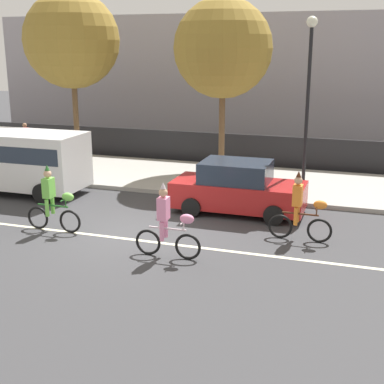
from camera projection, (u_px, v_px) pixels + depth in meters
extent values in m
plane|color=#38383A|center=(131.00, 233.00, 15.05)|extent=(80.00, 80.00, 0.00)
cube|color=beige|center=(124.00, 238.00, 14.60)|extent=(36.00, 0.14, 0.01)
cube|color=#9E9B93|center=(200.00, 178.00, 20.99)|extent=(60.00, 5.00, 0.15)
cube|color=black|center=(220.00, 149.00, 23.47)|extent=(40.00, 0.08, 1.40)
cube|color=#99939E|center=(256.00, 77.00, 30.72)|extent=(28.00, 8.00, 6.67)
torus|color=black|center=(70.00, 221.00, 14.96)|extent=(0.67, 0.08, 0.67)
torus|color=black|center=(38.00, 218.00, 15.29)|extent=(0.67, 0.08, 0.67)
cylinder|color=#266626|center=(53.00, 206.00, 15.01)|extent=(0.97, 0.06, 0.05)
cylinder|color=#266626|center=(48.00, 202.00, 15.04)|extent=(0.04, 0.04, 0.18)
cylinder|color=#266626|center=(66.00, 203.00, 14.85)|extent=(0.04, 0.04, 0.23)
cylinder|color=#266626|center=(65.00, 199.00, 14.82)|extent=(0.04, 0.50, 0.03)
ellipsoid|color=#72CC4C|center=(68.00, 197.00, 14.78)|extent=(0.36, 0.20, 0.24)
cube|color=#72CC4C|center=(48.00, 188.00, 14.91)|extent=(0.24, 0.32, 0.56)
sphere|color=tan|center=(47.00, 174.00, 14.80)|extent=(0.22, 0.22, 0.22)
cone|color=#266626|center=(47.00, 168.00, 14.76)|extent=(0.14, 0.14, 0.16)
cylinder|color=#72CC4C|center=(47.00, 208.00, 14.93)|extent=(0.11, 0.11, 0.48)
cylinder|color=#72CC4C|center=(53.00, 205.00, 15.18)|extent=(0.11, 0.11, 0.48)
torus|color=black|center=(188.00, 247.00, 13.08)|extent=(0.67, 0.08, 0.67)
torus|color=black|center=(148.00, 242.00, 13.39)|extent=(0.67, 0.08, 0.67)
cylinder|color=silver|center=(168.00, 229.00, 13.13)|extent=(0.97, 0.06, 0.05)
cylinder|color=silver|center=(162.00, 225.00, 13.15)|extent=(0.04, 0.04, 0.18)
cylinder|color=silver|center=(184.00, 226.00, 12.97)|extent=(0.04, 0.04, 0.23)
cylinder|color=silver|center=(184.00, 221.00, 12.94)|extent=(0.04, 0.50, 0.03)
ellipsoid|color=pink|center=(187.00, 219.00, 12.90)|extent=(0.36, 0.20, 0.24)
cube|color=pink|center=(163.00, 208.00, 13.02)|extent=(0.24, 0.32, 0.56)
sphere|color=tan|center=(163.00, 193.00, 12.92)|extent=(0.22, 0.22, 0.22)
cone|color=silver|center=(163.00, 185.00, 12.87)|extent=(0.14, 0.14, 0.16)
cylinder|color=pink|center=(162.00, 232.00, 13.04)|extent=(0.11, 0.11, 0.48)
cylinder|color=pink|center=(166.00, 228.00, 13.30)|extent=(0.11, 0.11, 0.48)
torus|color=black|center=(319.00, 231.00, 14.22)|extent=(0.67, 0.08, 0.67)
torus|color=black|center=(280.00, 226.00, 14.56)|extent=(0.67, 0.08, 0.67)
cylinder|color=#4C2614|center=(300.00, 214.00, 14.28)|extent=(0.97, 0.07, 0.05)
cylinder|color=#4C2614|center=(295.00, 210.00, 14.30)|extent=(0.04, 0.04, 0.18)
cylinder|color=#4C2614|center=(317.00, 211.00, 14.11)|extent=(0.04, 0.04, 0.23)
cylinder|color=#4C2614|center=(317.00, 207.00, 14.08)|extent=(0.04, 0.50, 0.03)
ellipsoid|color=orange|center=(320.00, 205.00, 14.04)|extent=(0.36, 0.21, 0.24)
cube|color=orange|center=(298.00, 195.00, 14.17)|extent=(0.25, 0.32, 0.56)
sphere|color=tan|center=(298.00, 181.00, 14.07)|extent=(0.22, 0.22, 0.22)
cone|color=#4C2614|center=(299.00, 174.00, 14.02)|extent=(0.14, 0.14, 0.16)
cylinder|color=orange|center=(296.00, 216.00, 14.19)|extent=(0.11, 0.11, 0.48)
cylinder|color=orange|center=(297.00, 213.00, 14.45)|extent=(0.11, 0.11, 0.48)
cube|color=white|center=(16.00, 159.00, 18.92)|extent=(5.00, 2.00, 1.90)
cube|color=#283342|center=(25.00, 149.00, 18.70)|extent=(3.90, 2.02, 0.56)
cylinder|color=black|center=(43.00, 194.00, 17.72)|extent=(0.70, 0.22, 0.70)
cylinder|color=black|center=(74.00, 180.00, 19.55)|extent=(0.70, 0.22, 0.70)
cube|color=#AD1E1E|center=(238.00, 194.00, 16.72)|extent=(4.10, 1.72, 0.80)
cube|color=#232D3D|center=(236.00, 172.00, 16.56)|extent=(2.10, 1.58, 0.64)
cylinder|color=black|center=(274.00, 215.00, 15.63)|extent=(0.60, 0.20, 0.60)
cylinder|color=black|center=(283.00, 200.00, 17.20)|extent=(0.60, 0.20, 0.60)
cylinder|color=black|center=(191.00, 207.00, 16.40)|extent=(0.60, 0.20, 0.60)
cylinder|color=black|center=(207.00, 193.00, 17.97)|extent=(0.60, 0.20, 0.60)
cylinder|color=black|center=(307.00, 114.00, 17.83)|extent=(0.12, 0.12, 5.50)
sphere|color=#EAEACC|center=(312.00, 22.00, 17.05)|extent=(0.36, 0.36, 0.36)
cylinder|color=brown|center=(76.00, 117.00, 23.67)|extent=(0.24, 0.24, 3.74)
sphere|color=olive|center=(72.00, 40.00, 22.80)|extent=(4.11, 4.11, 4.11)
cylinder|color=brown|center=(222.00, 128.00, 21.43)|extent=(0.24, 0.24, 3.50)
sphere|color=olive|center=(223.00, 48.00, 20.61)|extent=(3.85, 3.85, 3.85)
cylinder|color=#33333D|center=(27.00, 149.00, 24.05)|extent=(0.20, 0.20, 0.85)
cube|color=#AD1E1E|center=(25.00, 134.00, 23.87)|extent=(0.32, 0.20, 0.56)
sphere|color=#9E7051|center=(25.00, 125.00, 23.76)|extent=(0.20, 0.20, 0.20)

